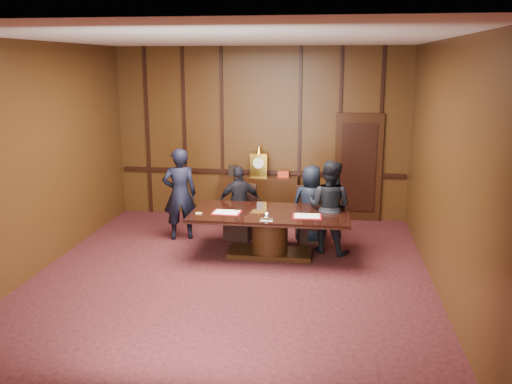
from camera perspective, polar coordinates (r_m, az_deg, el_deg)
room at (r=7.89m, az=-2.21°, el=2.87°), size 7.00×7.04×3.50m
sideboard at (r=11.18m, az=0.32°, el=-0.44°), size 1.60×0.45×1.54m
conference_table at (r=9.05m, az=1.48°, el=-3.64°), size 2.62×1.32×0.76m
folder_left at (r=8.94m, az=-3.10°, el=-2.16°), size 0.48×0.35×0.02m
folder_right at (r=8.74m, az=5.40°, el=-2.56°), size 0.47×0.35×0.02m
inkstand at (r=8.54m, az=1.15°, el=-2.57°), size 0.20×0.14×0.12m
notepad at (r=8.93m, az=-6.04°, el=-2.24°), size 0.11×0.08×0.01m
chair_left at (r=10.03m, az=-1.63°, el=-3.22°), size 0.57×0.57×0.99m
chair_right at (r=9.91m, az=5.75°, el=-3.50°), size 0.58×0.58×0.99m
signatory_left at (r=9.86m, az=-1.75°, el=-1.18°), size 0.86×0.57×1.36m
signatory_right at (r=9.72m, az=5.83°, el=-1.30°), size 0.71×0.48×1.41m
witness_left at (r=9.94m, az=-8.02°, el=-0.23°), size 0.72×0.60×1.69m
witness_right at (r=9.23m, az=7.72°, el=-1.57°), size 0.94×0.85×1.60m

